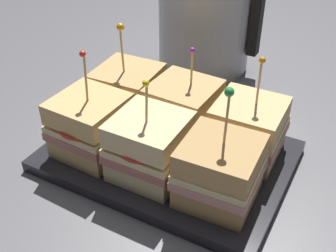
# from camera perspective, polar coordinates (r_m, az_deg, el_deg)

# --- Properties ---
(ground_plane) EXTENTS (6.00, 6.00, 0.00)m
(ground_plane) POSITION_cam_1_polar(r_m,az_deg,el_deg) (0.65, 0.00, -4.72)
(ground_plane) COLOR slate
(serving_platter) EXTENTS (0.35, 0.25, 0.02)m
(serving_platter) POSITION_cam_1_polar(r_m,az_deg,el_deg) (0.64, 0.00, -4.10)
(serving_platter) COLOR #232328
(serving_platter) RESTS_ON ground_plane
(sandwich_front_left) EXTENTS (0.10, 0.10, 0.16)m
(sandwich_front_left) POSITION_cam_1_polar(r_m,az_deg,el_deg) (0.62, -10.44, 0.01)
(sandwich_front_left) COLOR tan
(sandwich_front_left) RESTS_ON serving_platter
(sandwich_front_center) EXTENTS (0.10, 0.10, 0.15)m
(sandwich_front_center) POSITION_cam_1_polar(r_m,az_deg,el_deg) (0.57, -2.52, -2.86)
(sandwich_front_center) COLOR beige
(sandwich_front_center) RESTS_ON serving_platter
(sandwich_front_right) EXTENTS (0.10, 0.10, 0.16)m
(sandwich_front_right) POSITION_cam_1_polar(r_m,az_deg,el_deg) (0.54, 6.99, -6.13)
(sandwich_front_right) COLOR tan
(sandwich_front_right) RESTS_ON serving_platter
(sandwich_back_left) EXTENTS (0.10, 0.10, 0.17)m
(sandwich_back_left) POSITION_cam_1_polar(r_m,az_deg,el_deg) (0.69, -5.40, 4.29)
(sandwich_back_left) COLOR tan
(sandwich_back_left) RESTS_ON serving_platter
(sandwich_back_center) EXTENTS (0.10, 0.10, 0.15)m
(sandwich_back_center) POSITION_cam_1_polar(r_m,az_deg,el_deg) (0.64, 2.09, 2.04)
(sandwich_back_center) COLOR tan
(sandwich_back_center) RESTS_ON serving_platter
(sandwich_back_right) EXTENTS (0.10, 0.10, 0.16)m
(sandwich_back_right) POSITION_cam_1_polar(r_m,az_deg,el_deg) (0.62, 10.74, -0.46)
(sandwich_back_right) COLOR #DBB77A
(sandwich_back_right) RESTS_ON serving_platter
(kettle_steel) EXTENTS (0.21, 0.19, 0.22)m
(kettle_steel) POSITION_cam_1_polar(r_m,az_deg,el_deg) (0.88, 5.08, 14.21)
(kettle_steel) COLOR #B7BABF
(kettle_steel) RESTS_ON ground_plane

